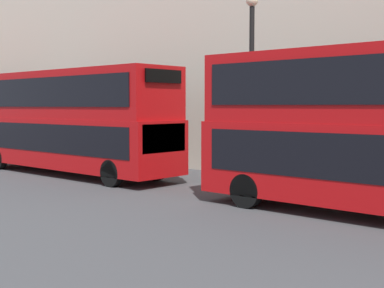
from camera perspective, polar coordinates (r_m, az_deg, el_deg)
name	(u,v)px	position (r m, az deg, el deg)	size (l,w,h in m)	color
bus_second_in_queue	(71,118)	(23.48, -12.83, 2.71)	(2.59, 11.34, 4.41)	#B20C0F
street_lamp	(252,70)	(19.37, 6.38, 7.84)	(0.44, 0.44, 6.90)	black
pedestrian	(158,159)	(22.47, -3.60, -1.60)	(0.36, 0.36, 1.58)	brown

